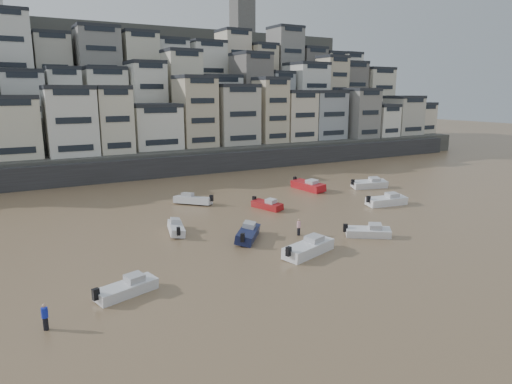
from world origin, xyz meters
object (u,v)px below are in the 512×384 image
boat_i (308,184)px  boat_j (127,286)px  boat_b (368,231)px  boat_c (248,232)px  boat_h (193,199)px  boat_g (370,183)px  boat_d (387,199)px  boat_e (267,204)px  boat_f (176,227)px  person_blue (45,317)px  boat_a (309,246)px  person_pink (299,227)px

boat_i → boat_j: 40.55m
boat_b → boat_c: size_ratio=0.87×
boat_b → boat_h: (-10.30, 21.92, 0.09)m
boat_h → boat_i: size_ratio=0.83×
boat_i → boat_g: bearing=63.0°
boat_b → boat_d: (11.49, 8.89, 0.16)m
boat_e → boat_h: 10.03m
boat_f → boat_g: boat_g is taller
boat_f → person_blue: (-13.90, -15.11, 0.21)m
boat_d → boat_h: bearing=157.0°
boat_f → boat_i: 27.06m
boat_g → person_blue: person_blue is taller
boat_d → boat_g: (5.72, 9.28, 0.00)m
boat_c → boat_j: boat_c is taller
boat_c → person_blue: (-19.43, -9.50, 0.10)m
boat_b → boat_f: 19.88m
boat_h → boat_j: 27.72m
boat_j → boat_h: bearing=40.6°
boat_a → person_pink: bearing=46.1°
boat_e → boat_f: boat_e is taller
boat_e → person_pink: person_pink is taller
boat_e → boat_g: bearing=83.5°
boat_c → boat_h: (0.76, 16.58, -0.02)m
boat_b → boat_h: 24.22m
boat_g → boat_j: boat_g is taller
boat_g → person_pink: (-23.06, -14.20, 0.04)m
boat_c → boat_e: (7.98, 9.63, -0.11)m
boat_b → boat_h: size_ratio=0.89×
boat_h → person_pink: size_ratio=3.17×
boat_h → boat_j: (-14.58, -23.58, -0.07)m
boat_f → boat_i: size_ratio=0.73×
boat_a → boat_j: boat_a is taller
boat_d → person_blue: (-41.98, -13.05, 0.05)m
boat_d → boat_e: bearing=165.2°
boat_b → boat_g: boat_g is taller
boat_e → boat_i: boat_i is taller
boat_f → person_blue: 20.53m
boat_d → boat_j: 37.86m
boat_g → person_pink: person_pink is taller
boat_f → boat_h: size_ratio=0.88×
person_pink → boat_j: bearing=-163.5°
boat_b → person_pink: bearing=-179.4°
boat_b → boat_f: (-16.59, 10.96, -0.01)m
boat_a → boat_c: size_ratio=1.10×
boat_h → boat_i: boat_i is taller
boat_a → boat_g: size_ratio=1.03×
boat_a → boat_h: size_ratio=1.13×
boat_a → boat_f: 14.69m
boat_c → person_blue: bearing=155.2°
boat_a → boat_i: boat_i is taller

